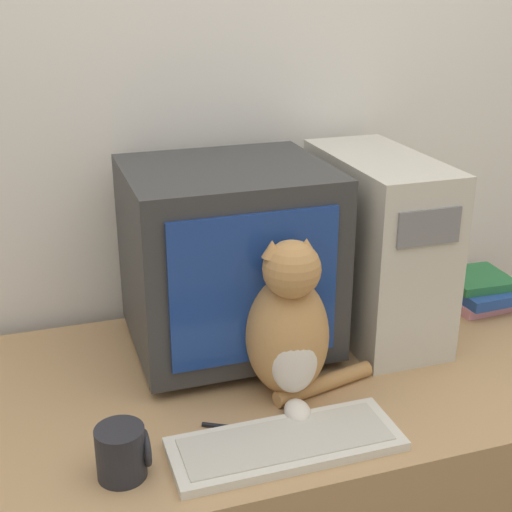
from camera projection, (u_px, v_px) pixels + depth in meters
The scene contains 9 objects.
wall_back at pixel (223, 109), 1.77m from camera, with size 7.00×0.05×2.50m.
desk at pixel (279, 507), 1.71m from camera, with size 1.58×0.75×0.74m.
crt_monitor at pixel (228, 258), 1.60m from camera, with size 0.44×0.39×0.43m.
computer_tower at pixel (376, 245), 1.70m from camera, with size 0.21×0.44×0.43m.
keyboard at pixel (286, 444), 1.32m from camera, with size 0.43×0.16×0.02m.
cat at pixel (289, 329), 1.45m from camera, with size 0.29×0.26×0.35m.
book_stack at pixel (475, 289), 1.89m from camera, with size 0.17×0.22×0.08m.
pen at pixel (235, 428), 1.37m from camera, with size 0.12×0.07×0.01m.
mug at pixel (123, 452), 1.23m from camera, with size 0.09×0.09×0.10m.
Camera 1 is at (-0.48, -0.90, 1.57)m, focal length 50.00 mm.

